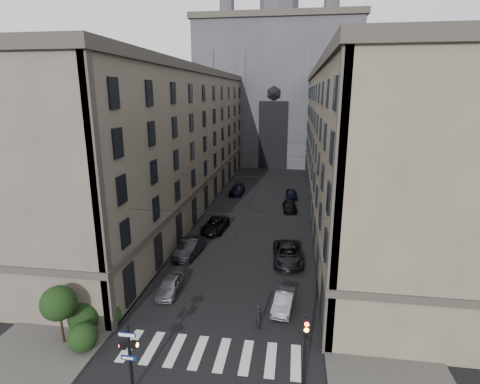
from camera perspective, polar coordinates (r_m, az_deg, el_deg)
The scene contains 19 objects.
sidewalk_left at distance 54.83m, azimuth -8.02°, elevation -1.74°, with size 7.00×80.00×0.15m, color #383533.
sidewalk_right at distance 52.97m, azimuth 14.36°, elevation -2.67°, with size 7.00×80.00×0.15m, color #383533.
zebra_crossing at distance 25.29m, azimuth -4.55°, elevation -23.31°, with size 11.00×3.20×0.01m, color beige.
building_left at distance 53.87m, azimuth -11.41°, elevation 7.90°, with size 13.60×60.60×18.85m.
building_right at distance 51.44m, azimuth 18.31°, elevation 7.13°, with size 13.60×60.60×18.85m.
gothic_tower at distance 89.43m, azimuth 5.68°, elevation 16.20°, with size 35.00×23.00×58.00m.
pedestrian_signal_left at distance 22.26m, azimuth -16.50°, elevation -22.52°, with size 1.02×0.38×4.00m.
traffic_light_right at distance 20.40m, azimuth 9.90°, elevation -22.56°, with size 0.34×0.50×5.20m.
shrub_cluster at distance 27.31m, azimuth -23.62°, elevation -16.90°, with size 3.90×4.40×3.90m.
tram_wires at distance 50.87m, azimuth 3.04°, elevation 5.38°, with size 14.00×60.00×0.43m.
car_left_near at distance 31.41m, azimuth -10.60°, elevation -13.84°, with size 1.57×3.89×1.33m, color slate.
car_left_midnear at distance 37.60m, azimuth -7.68°, elevation -8.44°, with size 1.74×4.99×1.65m, color black.
car_left_midfar at distance 43.78m, azimuth -3.83°, elevation -5.05°, with size 2.40×5.22×1.45m, color black.
car_left_far at distance 59.41m, azimuth -0.44°, elevation 0.34°, with size 1.98×4.88×1.42m, color black.
car_right_near at distance 29.13m, azimuth 6.70°, elevation -16.19°, with size 1.34×3.86×1.27m, color gray.
car_right_midnear at distance 36.26m, azimuth 7.27°, elevation -9.36°, with size 2.69×5.84×1.62m, color black.
car_right_midfar at distance 51.48m, azimuth 7.55°, elevation -2.17°, with size 1.79×4.41×1.28m, color black.
car_right_far at distance 57.62m, azimuth 7.85°, elevation -0.28°, with size 1.63×4.05×1.38m, color black.
pedestrian at distance 26.81m, azimuth 2.93°, elevation -18.44°, with size 0.66×0.43×1.81m, color black.
Camera 1 is at (4.75, -14.31, 15.62)m, focal length 28.00 mm.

